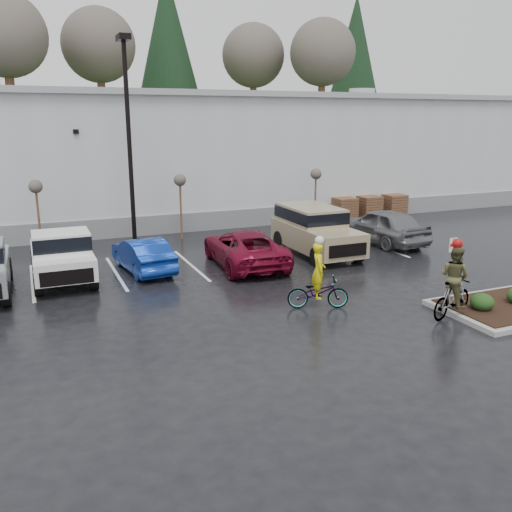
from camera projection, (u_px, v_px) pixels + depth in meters
name	position (u px, v px, depth m)	size (l,w,h in m)	color
ground	(351.00, 323.00, 15.86)	(120.00, 120.00, 0.00)	black
warehouse	(165.00, 153.00, 34.56)	(60.50, 15.50, 7.20)	silver
wooded_ridge	(111.00, 146.00, 55.23)	(80.00, 25.00, 6.00)	#263817
lamppost	(128.00, 121.00, 23.63)	(0.50, 1.00, 9.22)	black
sapling_west	(36.00, 190.00, 23.74)	(0.60, 0.60, 3.20)	#4E2F1F
sapling_mid	(180.00, 184.00, 26.20)	(0.60, 0.60, 3.20)	#4E2F1F
sapling_east	(316.00, 177.00, 29.05)	(0.60, 0.60, 3.20)	#4E2F1F
pallet_stack_a	(344.00, 209.00, 31.39)	(1.20, 1.20, 1.35)	#4E2F1F
pallet_stack_b	(369.00, 207.00, 32.04)	(1.20, 1.20, 1.35)	#4E2F1F
pallet_stack_c	(394.00, 205.00, 32.72)	(1.20, 1.20, 1.35)	#4E2F1F
shrub_a	(482.00, 302.00, 16.38)	(0.70, 0.70, 0.52)	#173613
fire_lane_sign	(452.00, 262.00, 17.13)	(0.30, 0.05, 2.20)	gray
pickup_white	(61.00, 253.00, 19.97)	(2.10, 5.20, 1.96)	white
car_blue	(143.00, 254.00, 21.05)	(1.41, 4.04, 1.33)	#0D2F95
car_red	(245.00, 248.00, 21.85)	(2.43, 5.27, 1.46)	maroon
suv_tan	(317.00, 231.00, 23.52)	(2.20, 5.10, 2.06)	tan
car_grey	(383.00, 226.00, 25.69)	(1.99, 4.95, 1.69)	slate
cyclist_hivis	(318.00, 286.00, 16.91)	(2.03, 1.31, 2.32)	#3F3F44
cyclist_olive	(453.00, 289.00, 16.13)	(1.93, 1.07, 2.41)	#3F3F44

